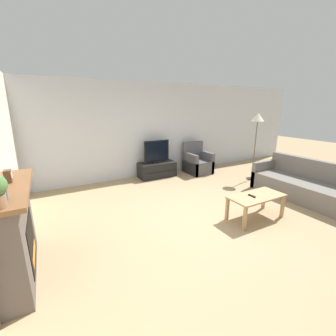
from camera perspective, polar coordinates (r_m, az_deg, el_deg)
ground_plane at (r=4.56m, az=9.69°, el=-11.32°), size 24.00×24.00×0.00m
wall_back at (r=6.66m, az=-5.77°, el=9.46°), size 12.00×0.06×2.70m
fireplace at (r=3.31m, az=-34.33°, el=-13.25°), size 0.41×1.50×1.17m
mantel_clock at (r=3.22m, az=-35.54°, el=-1.72°), size 0.08×0.11×0.15m
tv_stand at (r=6.66m, az=-2.82°, el=-0.41°), size 1.09×0.52×0.44m
tv at (r=6.53m, az=-2.87°, el=4.02°), size 0.78×0.18×0.65m
armchair at (r=7.13m, az=7.40°, el=1.25°), size 0.70×0.76×0.95m
coffee_table at (r=4.46m, az=21.51°, el=-7.26°), size 1.07×0.50×0.46m
remote at (r=4.36m, az=20.54°, el=-6.63°), size 0.04×0.15×0.02m
couch at (r=5.91m, az=32.59°, el=-4.34°), size 0.91×2.47×0.85m
floor_lamp at (r=6.64m, az=21.76°, el=10.82°), size 0.34×0.34×1.86m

